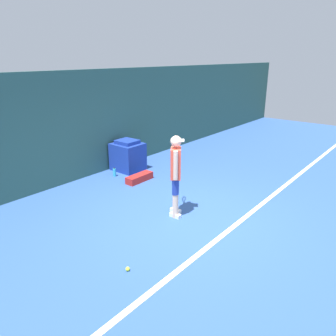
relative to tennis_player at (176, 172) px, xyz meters
name	(u,v)px	position (x,y,z in m)	size (l,w,h in m)	color
ground_plane	(187,217)	(0.04, -0.27, -0.94)	(24.00, 24.00, 0.00)	#2D5193
back_wall	(75,127)	(0.04, 3.34, 0.47)	(24.00, 0.10, 2.83)	#2D564C
court_baseline	(227,232)	(0.04, -1.21, -0.94)	(21.60, 0.10, 0.01)	white
tennis_player	(176,172)	(0.00, 0.00, 0.00)	(0.77, 0.60, 1.69)	beige
tennis_ball	(128,269)	(-1.97, -0.59, -0.91)	(0.07, 0.07, 0.07)	#D1E533
covered_chair	(128,156)	(1.39, 2.83, -0.53)	(0.74, 0.82, 0.89)	navy
equipment_bag	(139,178)	(0.92, 1.93, -0.85)	(0.80, 0.26, 0.19)	#B2231E
water_bottle	(114,172)	(0.76, 2.72, -0.83)	(0.08, 0.08, 0.25)	#33ADD6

